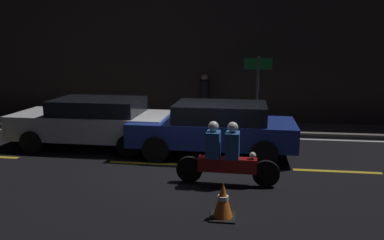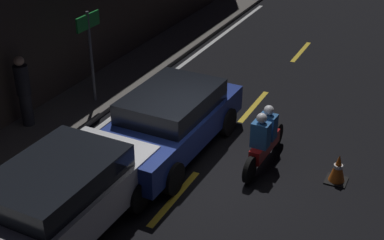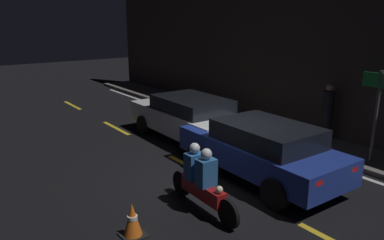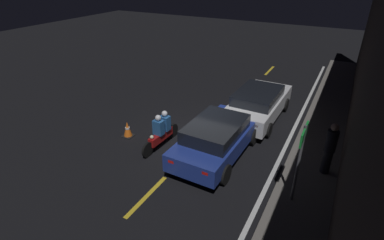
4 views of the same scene
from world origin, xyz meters
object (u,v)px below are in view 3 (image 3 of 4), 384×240
(sedan_blue, at_px, (261,148))
(motorcycle, at_px, (201,180))
(shop_sign, at_px, (378,99))
(pedestrian, at_px, (328,112))
(sedan_white, at_px, (189,117))
(traffic_cone_near, at_px, (133,220))

(sedan_blue, distance_m, motorcycle, 2.13)
(shop_sign, bearing_deg, motorcycle, -99.55)
(pedestrian, relative_size, shop_sign, 0.73)
(sedan_white, relative_size, shop_sign, 1.86)
(sedan_white, xyz_separation_m, sedan_blue, (3.50, -0.39, 0.01))
(sedan_blue, relative_size, traffic_cone_near, 6.78)
(sedan_blue, xyz_separation_m, shop_sign, (1.20, 2.87, 1.05))
(traffic_cone_near, bearing_deg, pedestrian, 98.14)
(traffic_cone_near, bearing_deg, motorcycle, 92.00)
(motorcycle, distance_m, shop_sign, 5.17)
(shop_sign, bearing_deg, sedan_blue, -112.72)
(motorcycle, bearing_deg, sedan_white, 149.63)
(motorcycle, distance_m, pedestrian, 5.72)
(sedan_white, distance_m, pedestrian, 4.28)
(sedan_blue, bearing_deg, shop_sign, -111.48)
(sedan_blue, distance_m, pedestrian, 3.59)
(sedan_white, xyz_separation_m, traffic_cone_near, (3.93, -4.07, -0.44))
(sedan_blue, xyz_separation_m, motorcycle, (0.37, -2.10, -0.13))
(sedan_white, height_order, shop_sign, shop_sign)
(traffic_cone_near, height_order, shop_sign, shop_sign)
(traffic_cone_near, distance_m, pedestrian, 7.32)
(sedan_blue, distance_m, traffic_cone_near, 3.73)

